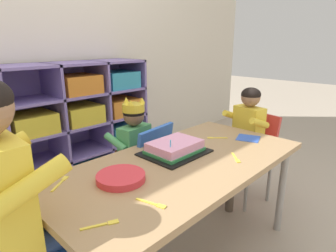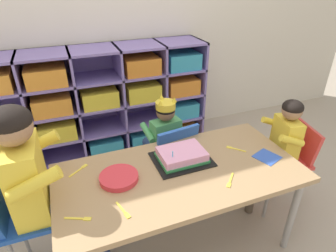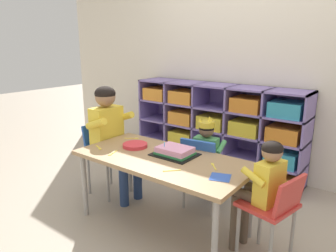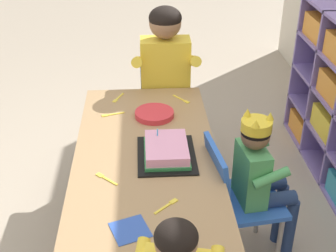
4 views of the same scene
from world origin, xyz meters
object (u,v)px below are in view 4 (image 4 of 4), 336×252
at_px(birthday_cake_on_tray, 166,151).
at_px(fork_near_child_seat, 105,178).
at_px(adult_helper_seated, 166,75).
at_px(fork_at_table_front_edge, 182,100).
at_px(classroom_chair_adult_side, 165,100).
at_px(child_with_crown, 260,171).
at_px(fork_by_napkin, 167,205).
at_px(paper_plate_stack, 154,114).
at_px(activity_table, 146,160).
at_px(fork_beside_plate_stack, 118,98).
at_px(classroom_chair_blue, 235,195).
at_px(fork_scattered_mid_table, 111,114).

xyz_separation_m(birthday_cake_on_tray, fork_near_child_seat, (0.16, -0.27, -0.03)).
distance_m(adult_helper_seated, fork_at_table_front_edge, 0.22).
xyz_separation_m(classroom_chair_adult_side, fork_at_table_front_edge, (0.30, 0.08, 0.15)).
relative_size(child_with_crown, adult_helper_seated, 0.78).
xyz_separation_m(adult_helper_seated, fork_by_napkin, (1.13, -0.06, -0.07)).
distance_m(paper_plate_stack, fork_by_napkin, 0.75).
bearing_deg(child_with_crown, classroom_chair_adult_side, 15.51).
height_order(activity_table, fork_beside_plate_stack, fork_beside_plate_stack).
height_order(child_with_crown, fork_near_child_seat, child_with_crown).
distance_m(activity_table, fork_beside_plate_stack, 0.59).
bearing_deg(fork_beside_plate_stack, activity_table, -140.73).
relative_size(child_with_crown, fork_beside_plate_stack, 6.98).
bearing_deg(child_with_crown, fork_by_napkin, 116.68).
relative_size(activity_table, fork_at_table_front_edge, 12.06).
distance_m(classroom_chair_blue, fork_beside_plate_stack, 0.91).
bearing_deg(fork_by_napkin, classroom_chair_adult_side, -134.79).
xyz_separation_m(paper_plate_stack, fork_at_table_front_edge, (-0.19, 0.17, -0.01)).
distance_m(classroom_chair_blue, fork_at_table_front_edge, 0.70).
xyz_separation_m(classroom_chair_adult_side, fork_beside_plate_stack, (0.26, -0.29, 0.15)).
xyz_separation_m(birthday_cake_on_tray, fork_beside_plate_stack, (-0.62, -0.25, -0.03)).
xyz_separation_m(fork_at_table_front_edge, fork_scattered_mid_table, (0.16, -0.40, 0.00)).
bearing_deg(birthday_cake_on_tray, fork_scattered_mid_table, -146.82).
distance_m(classroom_chair_blue, classroom_chair_adult_side, 0.98).
bearing_deg(paper_plate_stack, birthday_cake_on_tray, 6.23).
bearing_deg(fork_near_child_seat, classroom_chair_blue, 53.57).
height_order(activity_table, fork_at_table_front_edge, fork_at_table_front_edge).
xyz_separation_m(activity_table, classroom_chair_blue, (0.11, 0.42, -0.15)).
xyz_separation_m(child_with_crown, birthday_cake_on_tray, (-0.05, -0.44, 0.10)).
xyz_separation_m(adult_helper_seated, paper_plate_stack, (0.38, -0.08, -0.06)).
relative_size(activity_table, child_with_crown, 1.66).
bearing_deg(birthday_cake_on_tray, classroom_chair_adult_side, 177.22).
relative_size(fork_beside_plate_stack, fork_at_table_front_edge, 1.04).
bearing_deg(adult_helper_seated, fork_scattered_mid_table, -131.27).
xyz_separation_m(adult_helper_seated, fork_beside_plate_stack, (0.15, -0.29, -0.07)).
distance_m(fork_at_table_front_edge, fork_scattered_mid_table, 0.43).
relative_size(classroom_chair_adult_side, fork_at_table_front_edge, 6.04).
bearing_deg(paper_plate_stack, fork_near_child_seat, -22.81).
bearing_deg(classroom_chair_blue, classroom_chair_adult_side, 9.06).
distance_m(birthday_cake_on_tray, fork_scattered_mid_table, 0.50).
bearing_deg(fork_beside_plate_stack, classroom_chair_adult_side, -23.40).
relative_size(fork_by_napkin, fork_beside_plate_stack, 0.86).
bearing_deg(child_with_crown, fork_scattered_mid_table, 49.20).
bearing_deg(activity_table, fork_scattered_mid_table, -154.19).
relative_size(birthday_cake_on_tray, fork_near_child_seat, 3.29).
xyz_separation_m(classroom_chair_blue, birthday_cake_on_tray, (-0.06, -0.33, 0.23)).
xyz_separation_m(fork_beside_plate_stack, fork_at_table_front_edge, (0.04, 0.37, 0.00)).
bearing_deg(adult_helper_seated, fork_beside_plate_stack, -151.44).
xyz_separation_m(fork_by_napkin, fork_scattered_mid_table, (-0.78, -0.26, 0.00)).
relative_size(fork_beside_plate_stack, fork_near_child_seat, 1.17).
distance_m(adult_helper_seated, fork_beside_plate_stack, 0.33).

